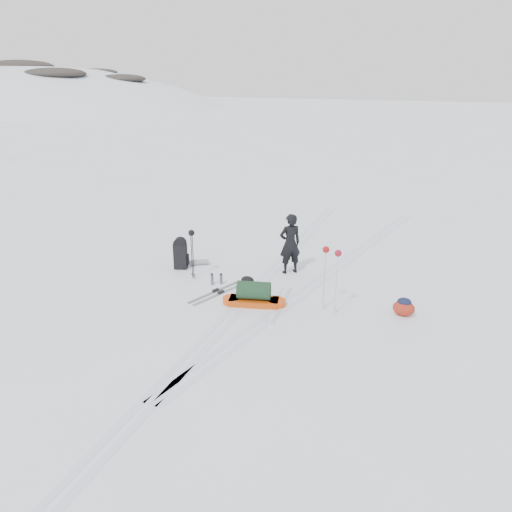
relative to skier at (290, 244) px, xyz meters
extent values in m
plane|color=white|center=(-0.36, -1.55, -0.84)|extent=(200.00, 200.00, 0.00)
ellipsoid|color=silver|center=(-70.36, 53.45, -40.84)|extent=(143.00, 121.00, 93.50)
ellipsoid|color=black|center=(-70.36, 53.45, 5.51)|extent=(13.00, 10.00, 2.20)
ellipsoid|color=black|center=(-56.36, 47.45, 4.37)|extent=(10.40, 8.00, 1.76)
ellipsoid|color=black|center=(-61.36, 62.45, 4.61)|extent=(7.80, 6.00, 1.32)
ellipsoid|color=black|center=(-50.36, 55.45, 3.62)|extent=(8.32, 6.40, 1.41)
cube|color=silver|center=(-0.48, -1.55, -0.84)|extent=(1.40, 17.97, 0.01)
cube|color=silver|center=(-0.24, -1.55, -0.84)|extent=(1.40, 17.97, 0.01)
cube|color=silver|center=(0.92, 0.45, -0.84)|extent=(2.09, 13.88, 0.01)
cube|color=silver|center=(1.16, 0.45, -0.84)|extent=(2.09, 13.88, 0.01)
imported|color=black|center=(0.00, 0.00, 0.00)|extent=(0.72, 0.71, 1.68)
cube|color=#C2410B|center=(-0.03, -2.25, -0.77)|extent=(1.27, 0.82, 0.15)
cylinder|color=#E6490D|center=(0.49, -2.09, -0.77)|extent=(0.54, 0.54, 0.15)
cylinder|color=#DF470D|center=(-0.54, -2.41, -0.77)|extent=(0.54, 0.54, 0.15)
cylinder|color=black|center=(-0.03, -2.25, -0.48)|extent=(0.88, 0.64, 0.43)
cube|color=black|center=(-2.89, -0.99, -0.48)|extent=(0.42, 0.36, 0.71)
cylinder|color=black|center=(-2.89, -0.99, -0.11)|extent=(0.41, 0.35, 0.35)
cube|color=black|center=(-2.73, -0.91, -0.58)|extent=(0.14, 0.20, 0.31)
cylinder|color=gray|center=(-2.57, -0.54, -0.76)|extent=(0.54, 0.45, 0.15)
cylinder|color=black|center=(-2.24, -1.44, -0.21)|extent=(0.03, 0.03, 1.26)
cylinder|color=black|center=(-2.17, -1.48, -0.21)|extent=(0.03, 0.03, 1.26)
torus|color=black|center=(-2.24, -1.44, -0.74)|extent=(0.12, 0.12, 0.01)
torus|color=black|center=(-2.17, -1.48, -0.74)|extent=(0.12, 0.12, 0.01)
sphere|color=black|center=(-2.20, -1.46, 0.44)|extent=(0.17, 0.17, 0.17)
cylinder|color=silver|center=(1.54, -1.79, -0.12)|extent=(0.03, 0.03, 1.45)
cylinder|color=silver|center=(1.86, -1.91, -0.12)|extent=(0.03, 0.03, 1.45)
torus|color=#AEB1B5|center=(1.54, -1.79, -0.73)|extent=(0.12, 0.12, 0.01)
torus|color=#A4A6AB|center=(1.86, -1.91, -0.73)|extent=(0.12, 0.12, 0.01)
sphere|color=maroon|center=(1.54, -1.79, 0.63)|extent=(0.16, 0.16, 0.16)
sphere|color=maroon|center=(1.86, -1.91, 0.63)|extent=(0.16, 0.16, 0.16)
cube|color=#909498|center=(-1.04, -2.04, -0.83)|extent=(0.60, 1.79, 0.02)
cube|color=gray|center=(-1.22, -1.99, -0.83)|extent=(0.60, 1.79, 0.02)
cube|color=black|center=(-1.04, -2.04, -0.80)|extent=(0.12, 0.20, 0.05)
cube|color=black|center=(-1.22, -1.99, -0.80)|extent=(0.12, 0.20, 0.05)
cube|color=silver|center=(0.40, -2.04, -0.83)|extent=(0.43, 1.98, 0.02)
cube|color=silver|center=(0.59, -2.01, -0.83)|extent=(0.43, 1.98, 0.02)
cube|color=black|center=(0.40, -2.04, -0.79)|extent=(0.11, 0.21, 0.06)
cube|color=black|center=(0.59, -2.01, -0.79)|extent=(0.11, 0.21, 0.06)
torus|color=#578FD4|center=(-0.46, -2.22, -0.82)|extent=(0.60, 0.60, 0.05)
torus|color=#5490CC|center=(-0.43, -2.19, -0.80)|extent=(0.47, 0.47, 0.04)
ellipsoid|color=maroon|center=(3.30, -1.34, -0.66)|extent=(0.50, 0.38, 0.35)
ellipsoid|color=black|center=(3.30, -1.34, -0.50)|extent=(0.32, 0.26, 0.17)
cylinder|color=slate|center=(-1.52, -1.63, -0.70)|extent=(0.09, 0.09, 0.28)
cylinder|color=slate|center=(-1.33, -1.50, -0.71)|extent=(0.09, 0.09, 0.26)
cylinder|color=black|center=(-1.52, -1.63, -0.54)|extent=(0.08, 0.08, 0.03)
cylinder|color=black|center=(-1.33, -1.50, -0.57)|extent=(0.08, 0.08, 0.03)
ellipsoid|color=black|center=(-0.69, -1.23, -0.73)|extent=(0.43, 0.38, 0.22)
camera|label=1|loc=(4.54, -12.00, 4.33)|focal=35.00mm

